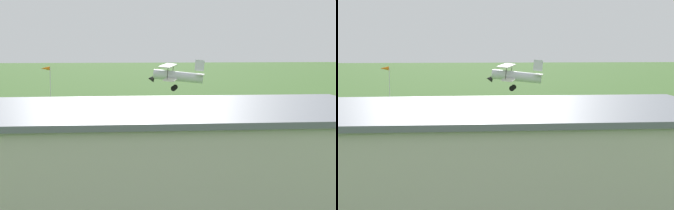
{
  "view_description": "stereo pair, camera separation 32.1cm",
  "coord_description": "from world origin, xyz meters",
  "views": [
    {
      "loc": [
        4.73,
        72.75,
        10.96
      ],
      "look_at": [
        0.22,
        16.39,
        4.32
      ],
      "focal_mm": 59.16,
      "sensor_mm": 36.0,
      "label": 1
    },
    {
      "loc": [
        4.41,
        72.78,
        10.96
      ],
      "look_at": [
        0.22,
        16.39,
        4.32
      ],
      "focal_mm": 59.16,
      "sensor_mm": 36.0,
      "label": 2
    }
  ],
  "objects": [
    {
      "name": "car_green",
      "position": [
        15.03,
        25.35,
        0.89
      ],
      "size": [
        2.26,
        4.79,
        1.74
      ],
      "color": "#1E6B38",
      "rests_on": "ground_plane"
    },
    {
      "name": "windsock",
      "position": [
        16.28,
        -10.76,
        6.21
      ],
      "size": [
        1.42,
        0.62,
        7.1
      ],
      "color": "silver",
      "rests_on": "ground_plane"
    },
    {
      "name": "person_by_parked_cars",
      "position": [
        10.37,
        21.88,
        0.86
      ],
      "size": [
        0.54,
        0.54,
        1.72
      ],
      "color": "beige",
      "rests_on": "ground_plane"
    },
    {
      "name": "person_near_hangar_door",
      "position": [
        9.73,
        23.44,
        0.76
      ],
      "size": [
        0.52,
        0.52,
        1.54
      ],
      "color": "#72338C",
      "rests_on": "ground_plane"
    },
    {
      "name": "car_yellow",
      "position": [
        -9.52,
        25.36,
        0.85
      ],
      "size": [
        2.5,
        4.28,
        1.64
      ],
      "color": "gold",
      "rests_on": "ground_plane"
    },
    {
      "name": "biplane",
      "position": [
        -1.5,
        6.7,
        6.77
      ],
      "size": [
        7.01,
        9.11,
        3.73
      ],
      "color": "silver"
    },
    {
      "name": "person_walking_on_apron",
      "position": [
        -11.37,
        22.62,
        0.86
      ],
      "size": [
        0.42,
        0.42,
        1.72
      ],
      "color": "#72338C",
      "rests_on": "ground_plane"
    },
    {
      "name": "person_at_fence_line",
      "position": [
        4.48,
        22.67,
        0.83
      ],
      "size": [
        0.47,
        0.47,
        1.67
      ],
      "color": "beige",
      "rests_on": "ground_plane"
    },
    {
      "name": "person_watching_takeoff",
      "position": [
        -6.45,
        21.78,
        0.86
      ],
      "size": [
        0.47,
        0.47,
        1.71
      ],
      "color": "#3F3F47",
      "rests_on": "ground_plane"
    },
    {
      "name": "ground_plane",
      "position": [
        0.0,
        0.0,
        0.0
      ],
      "size": [
        400.0,
        400.0,
        0.0
      ],
      "primitive_type": "plane",
      "color": "#3D6628"
    },
    {
      "name": "hangar",
      "position": [
        3.22,
        38.93,
        3.44
      ],
      "size": [
        28.86,
        14.54,
        6.85
      ],
      "color": "beige",
      "rests_on": "ground_plane"
    }
  ]
}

